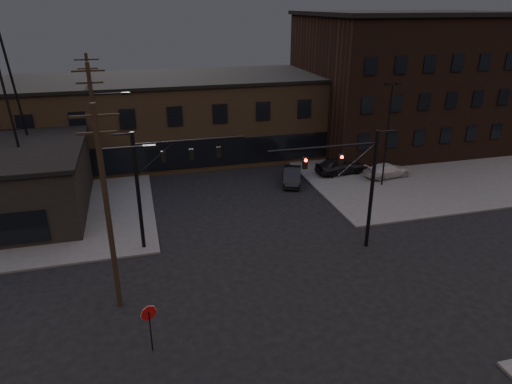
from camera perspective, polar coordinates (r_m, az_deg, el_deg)
ground at (r=26.01m, az=5.27°, el=-13.20°), size 140.00×140.00×0.00m
sidewalk_ne at (r=53.37m, az=19.63°, el=4.77°), size 30.00×30.00×0.15m
building_row at (r=49.58m, az=-5.79°, el=9.40°), size 40.00×12.00×8.00m
building_right at (r=55.11m, az=18.25°, el=12.91°), size 22.00×16.00×14.00m
traffic_signal_near at (r=29.33m, az=12.47°, el=1.59°), size 7.12×0.24×8.00m
traffic_signal_far at (r=29.51m, az=-12.21°, el=1.90°), size 7.12×0.24×8.00m
stop_sign at (r=22.14m, az=-13.20°, el=-15.08°), size 0.72×0.33×2.48m
utility_pole_near at (r=23.66m, az=-17.99°, el=-1.73°), size 3.70×0.28×11.00m
utility_pole_mid at (r=34.99m, az=-19.11°, el=6.33°), size 3.70×0.28×11.50m
utility_pole_far at (r=46.80m, az=-19.67°, el=9.67°), size 2.20×0.28×11.00m
lot_light_a at (r=40.71m, az=16.20°, el=7.93°), size 1.50×0.28×9.14m
lot_light_b at (r=47.99m, az=19.44°, el=9.66°), size 1.50×0.28×9.14m
parked_car_lot_a at (r=43.96m, az=10.42°, el=3.27°), size 4.83×2.34×1.59m
parked_car_lot_b at (r=44.18m, az=16.14°, el=2.63°), size 4.60×2.37×1.28m
car_crossing at (r=41.38m, az=4.56°, el=2.02°), size 2.95×4.60×1.43m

